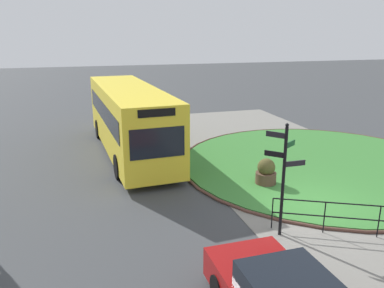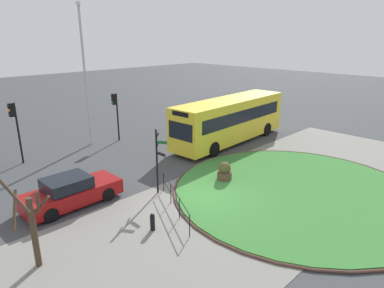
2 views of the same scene
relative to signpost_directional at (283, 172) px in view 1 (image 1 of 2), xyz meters
name	(u,v)px [view 1 (image 1 of 2)]	position (x,y,z in m)	size (l,w,h in m)	color
ground	(314,209)	(1.15, -1.92, -1.92)	(120.00, 120.00, 0.00)	#3D3F42
sidewalk_paving	(357,202)	(1.15, -3.63, -1.91)	(32.00, 8.58, 0.02)	gray
grass_island	(320,163)	(4.95, -4.78, -1.87)	(12.08, 12.08, 0.10)	#387A33
grass_kerb_ring	(320,163)	(4.95, -4.78, -1.86)	(12.39, 12.39, 0.11)	brown
signpost_directional	(283,172)	(0.00, 0.00, 0.00)	(0.51, 1.05, 3.30)	black
railing_grass_edge	(352,215)	(-0.64, -1.90, -1.27)	(2.05, 3.94, 0.99)	black
bus_yellow	(130,118)	(9.14, 2.95, -0.22)	(10.43, 2.96, 3.16)	yellow
planter_near_signpost	(266,173)	(3.45, -1.33, -1.43)	(0.78, 0.78, 1.07)	brown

